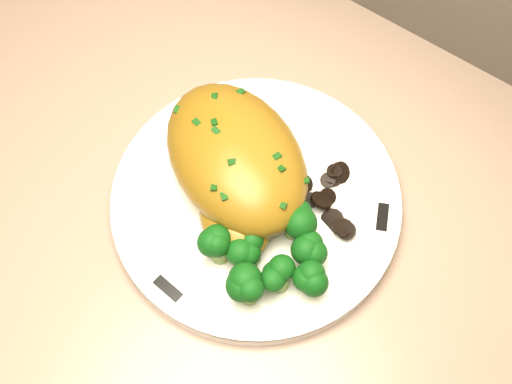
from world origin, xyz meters
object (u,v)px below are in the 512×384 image
Objects in this scene: counter at (58,194)px; broccoli_florets at (272,254)px; plate at (256,201)px; chicken_breast at (236,164)px.

counter reaches higher than broccoli_florets.
chicken_breast is (-0.03, 0.00, 0.04)m from plate.
chicken_breast reaches higher than plate.
plate is 1.35× the size of chicken_breast.
counter is at bearing -151.12° from chicken_breast.
chicken_breast is 0.09m from broccoli_florets.
broccoli_florets is (0.05, -0.05, 0.03)m from plate.
chicken_breast is 1.89× the size of broccoli_florets.
plate is at bearing 138.70° from broccoli_florets.
counter is 18.04× the size of broccoli_florets.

